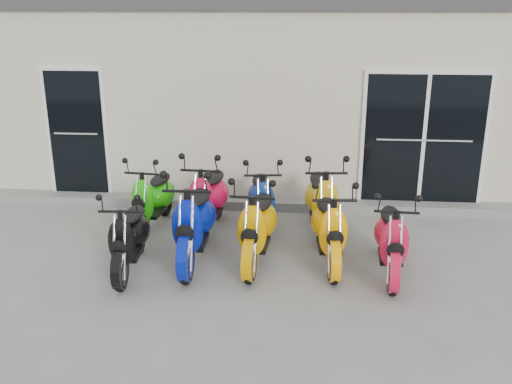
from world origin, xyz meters
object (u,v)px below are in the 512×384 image
scooter_back_yellow (322,192)px  scooter_front_black (129,228)px  scooter_back_red (208,190)px  scooter_front_orange_a (257,217)px  scooter_front_red (392,230)px  scooter_front_blue (194,212)px  scooter_back_green (152,190)px  scooter_back_blue (262,193)px  scooter_front_orange_b (330,219)px

scooter_back_yellow → scooter_front_black: bearing=-155.6°
scooter_back_red → scooter_back_yellow: (1.69, -0.01, 0.01)m
scooter_front_orange_a → scooter_front_red: (1.71, -0.20, -0.04)m
scooter_front_black → scooter_front_red: 3.33m
scooter_front_black → scooter_front_blue: scooter_front_blue is taller
scooter_front_orange_a → scooter_back_green: bearing=151.3°
scooter_front_red → scooter_back_blue: 2.16m
scooter_back_blue → scooter_front_orange_a: bearing=-95.3°
scooter_back_blue → scooter_front_orange_b: bearing=-53.3°
scooter_front_blue → scooter_front_orange_b: size_ratio=1.11×
scooter_back_green → scooter_back_red: (0.87, -0.08, 0.06)m
scooter_back_red → scooter_back_blue: bearing=8.6°
scooter_front_orange_a → scooter_back_blue: scooter_front_orange_a is taller
scooter_front_blue → scooter_back_red: scooter_front_blue is taller
scooter_front_blue → scooter_back_green: size_ratio=1.16×
scooter_front_blue → scooter_back_green: (-0.86, 1.14, -0.09)m
scooter_back_blue → scooter_back_yellow: size_ratio=0.92×
scooter_front_orange_b → scooter_back_red: scooter_back_red is taller
scooter_front_blue → scooter_front_black: bearing=-156.2°
scooter_front_blue → scooter_back_green: bearing=126.4°
scooter_front_black → scooter_back_yellow: (2.48, 1.40, 0.09)m
scooter_back_red → scooter_back_blue: size_ratio=1.07×
scooter_front_orange_b → scooter_back_blue: size_ratio=1.02×
scooter_front_orange_b → scooter_back_green: (-2.64, 1.05, -0.03)m
scooter_front_orange_a → scooter_back_red: bearing=133.1°
scooter_front_red → scooter_back_yellow: scooter_back_yellow is taller
scooter_back_red → scooter_front_orange_b: bearing=-24.5°
scooter_front_blue → scooter_front_orange_a: 0.84m
scooter_front_black → scooter_back_yellow: size_ratio=0.87×
scooter_front_orange_a → scooter_back_red: 1.31m
scooter_front_orange_a → scooter_front_red: 1.73m
scooter_back_green → scooter_back_blue: scooter_back_blue is taller
scooter_front_orange_b → scooter_back_blue: (-0.97, 1.03, -0.01)m
scooter_front_black → scooter_back_green: 1.49m
scooter_front_black → scooter_back_blue: (1.59, 1.47, 0.03)m
scooter_front_orange_b → scooter_front_red: scooter_front_orange_b is taller
scooter_front_orange_a → scooter_back_green: scooter_front_orange_a is taller
scooter_front_blue → scooter_front_red: bearing=-4.5°
scooter_front_orange_b → scooter_back_yellow: 0.96m
scooter_front_orange_b → scooter_back_yellow: bearing=90.2°
scooter_back_green → scooter_front_red: bearing=-14.8°
scooter_front_blue → scooter_back_green: scooter_front_blue is taller
scooter_front_blue → scooter_back_yellow: scooter_front_blue is taller
scooter_back_green → scooter_back_blue: (1.67, -0.02, 0.02)m
scooter_back_blue → scooter_front_black: bearing=-143.9°
scooter_front_red → scooter_front_black: bearing=-173.0°
scooter_front_red → scooter_back_red: (-2.54, 1.22, 0.06)m
scooter_front_blue → scooter_back_blue: 1.38m
scooter_front_orange_b → scooter_front_red: size_ratio=1.04×
scooter_front_black → scooter_front_blue: size_ratio=0.84×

